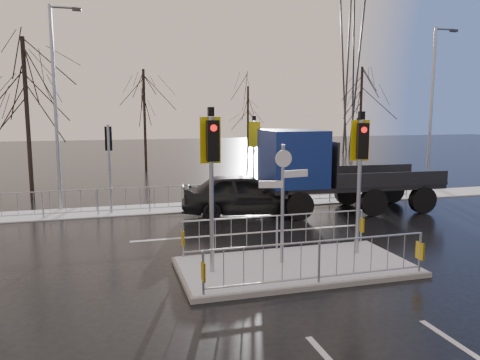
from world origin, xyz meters
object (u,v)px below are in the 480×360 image
object	(u,v)px
traffic_island	(295,254)
street_lamp_right	(433,104)
street_lamp_left	(57,100)
car_far_lane	(244,194)
flatbed_truck	(317,169)

from	to	relation	value
traffic_island	street_lamp_right	xyz separation A→B (m)	(10.58, 8.49, 4.00)
traffic_island	street_lamp_left	distance (m)	12.17
car_far_lane	street_lamp_right	distance (m)	10.80
street_lamp_right	street_lamp_left	bearing A→B (deg)	176.63
street_lamp_right	street_lamp_left	size ratio (longest dim) A/B	0.98
flatbed_truck	street_lamp_right	distance (m)	7.88
traffic_island	street_lamp_left	size ratio (longest dim) A/B	0.73
traffic_island	car_far_lane	distance (m)	6.57
flatbed_truck	street_lamp_left	distance (m)	10.79
traffic_island	flatbed_truck	size ratio (longest dim) A/B	0.82
flatbed_truck	street_lamp_right	xyz separation A→B (m)	(7.08, 2.26, 2.62)
flatbed_truck	street_lamp_left	bearing A→B (deg)	161.83
flatbed_truck	street_lamp_left	world-z (taller)	street_lamp_left
car_far_lane	flatbed_truck	bearing A→B (deg)	-86.26
car_far_lane	street_lamp_right	bearing A→B (deg)	-69.35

